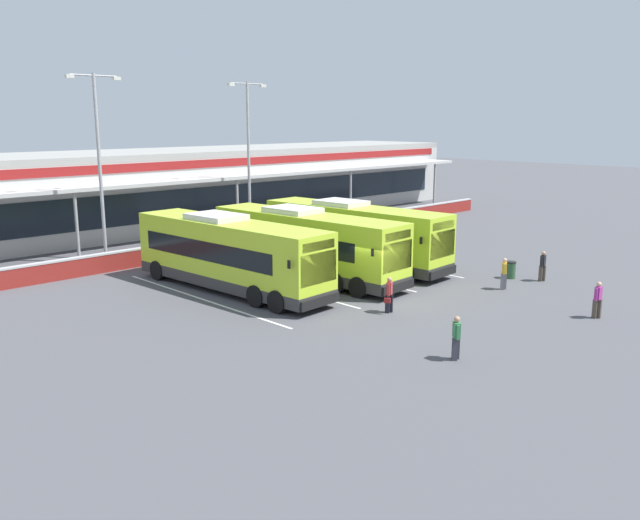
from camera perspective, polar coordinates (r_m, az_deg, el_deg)
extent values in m
plane|color=#4C4C51|center=(31.82, 5.39, -3.30)|extent=(200.00, 200.00, 0.00)
cube|color=#B7B7B2|center=(52.57, -17.77, 5.34)|extent=(70.00, 10.00, 5.50)
cube|color=#19232D|center=(48.23, -15.01, 4.40)|extent=(66.00, 0.08, 2.20)
cube|color=maroon|center=(47.94, -15.19, 7.77)|extent=(68.00, 0.08, 0.60)
cube|color=beige|center=(46.75, -14.22, 6.56)|extent=(67.00, 3.00, 0.24)
cube|color=gray|center=(52.34, -17.98, 8.60)|extent=(70.00, 10.00, 0.50)
cylinder|color=#999999|center=(43.11, -20.36, 2.91)|extent=(0.20, 0.20, 4.20)
cylinder|color=#999999|center=(49.43, -7.18, 4.66)|extent=(0.20, 0.20, 4.20)
cylinder|color=#999999|center=(57.75, 2.67, 5.81)|extent=(0.20, 0.20, 4.20)
cylinder|color=#999999|center=(67.34, 9.90, 6.54)|extent=(0.20, 0.20, 4.20)
cube|color=maroon|center=(42.24, -9.81, 1.12)|extent=(60.00, 0.36, 1.00)
cube|color=#B2B2B2|center=(42.15, -9.84, 1.85)|extent=(60.00, 0.40, 0.10)
cube|color=#B7DB2D|center=(32.98, -7.82, 0.59)|extent=(3.20, 12.12, 3.19)
cube|color=#333333|center=(33.27, -7.75, -1.62)|extent=(3.22, 12.14, 0.56)
cube|color=black|center=(33.24, -8.27, 1.10)|extent=(3.10, 9.73, 0.96)
cube|color=black|center=(28.73, -0.16, -0.71)|extent=(2.31, 0.23, 1.40)
cube|color=black|center=(28.52, -0.15, 1.25)|extent=(2.05, 0.19, 0.40)
cube|color=silver|center=(33.45, -9.00, 3.73)|extent=(2.20, 2.91, 0.28)
cube|color=black|center=(29.03, 0.00, -3.63)|extent=(2.46, 0.29, 0.44)
cube|color=black|center=(29.95, 1.22, 0.50)|extent=(0.09, 0.12, 0.36)
cube|color=black|center=(27.86, -2.72, -0.39)|extent=(0.09, 0.12, 0.36)
cylinder|color=black|center=(37.53, -10.88, -0.27)|extent=(0.38, 1.06, 1.04)
cylinder|color=black|center=(36.19, -13.90, -0.87)|extent=(0.38, 1.06, 1.04)
cylinder|color=black|center=(31.78, -2.37, -2.31)|extent=(0.38, 1.06, 1.04)
cylinder|color=black|center=(30.18, -5.56, -3.13)|extent=(0.38, 1.06, 1.04)
cylinder|color=black|center=(30.84, -0.52, -2.74)|extent=(0.38, 1.06, 1.04)
cylinder|color=black|center=(29.19, -3.71, -3.63)|extent=(0.38, 1.06, 1.04)
cube|color=#B7DB2D|center=(35.20, -1.20, 1.43)|extent=(3.20, 12.12, 3.19)
cube|color=#333333|center=(35.47, -1.19, -0.65)|extent=(3.22, 12.14, 0.56)
cube|color=black|center=(35.43, -1.67, 1.90)|extent=(3.10, 9.73, 0.96)
cube|color=black|center=(31.45, 6.70, 0.33)|extent=(2.31, 0.23, 1.40)
cube|color=black|center=(31.26, 6.76, 2.12)|extent=(2.05, 0.19, 0.40)
cube|color=silver|center=(35.61, -2.38, 4.38)|extent=(2.20, 2.91, 0.28)
cube|color=black|center=(31.73, 6.79, -2.35)|extent=(2.46, 0.29, 0.44)
cube|color=black|center=(32.75, 7.70, 1.40)|extent=(0.09, 0.12, 0.36)
cube|color=black|center=(30.44, 4.58, 0.65)|extent=(0.09, 0.12, 0.36)
cylinder|color=black|center=(39.50, -4.84, 0.52)|extent=(0.38, 1.06, 1.04)
cylinder|color=black|center=(37.96, -7.48, -0.02)|extent=(0.38, 1.06, 1.04)
cylinder|color=black|center=(34.33, 4.07, -1.24)|extent=(0.38, 1.06, 1.04)
cylinder|color=black|center=(32.53, 1.46, -1.96)|extent=(0.38, 1.06, 1.04)
cylinder|color=black|center=(33.50, 5.95, -1.61)|extent=(0.38, 1.06, 1.04)
cylinder|color=black|center=(31.66, 3.38, -2.37)|extent=(0.38, 1.06, 1.04)
cube|color=#B7DB2D|center=(38.26, 2.96, 2.28)|extent=(3.20, 12.12, 3.19)
cube|color=#333333|center=(38.51, 2.93, 0.36)|extent=(3.22, 12.14, 0.56)
cube|color=black|center=(38.47, 2.50, 2.71)|extent=(3.10, 9.73, 0.96)
cube|color=black|center=(34.83, 10.54, 1.36)|extent=(2.31, 0.23, 1.40)
cube|color=black|center=(34.66, 10.62, 2.98)|extent=(2.05, 0.19, 0.40)
cube|color=silver|center=(38.64, 1.83, 4.99)|extent=(2.20, 2.91, 0.28)
cube|color=black|center=(35.08, 10.60, -1.07)|extent=(2.46, 0.29, 0.44)
cube|color=black|center=(36.18, 11.32, 2.28)|extent=(0.09, 0.12, 0.36)
cube|color=black|center=(33.75, 8.76, 1.68)|extent=(0.09, 0.12, 0.36)
cylinder|color=black|center=(42.38, -0.85, 1.36)|extent=(0.38, 1.06, 1.04)
cylinder|color=black|center=(40.70, -3.15, 0.89)|extent=(0.38, 1.06, 1.04)
cylinder|color=black|center=(37.58, 7.86, -0.15)|extent=(0.38, 1.06, 1.04)
cylinder|color=black|center=(35.68, 5.69, -0.75)|extent=(0.38, 1.06, 1.04)
cylinder|color=black|center=(36.83, 9.66, -0.46)|extent=(0.38, 1.06, 1.04)
cylinder|color=black|center=(34.89, 7.53, -1.09)|extent=(0.38, 1.06, 1.04)
cube|color=silver|center=(32.05, -10.29, -3.32)|extent=(0.14, 13.00, 0.01)
cube|color=silver|center=(34.49, -4.53, -2.06)|extent=(0.14, 13.00, 0.01)
cube|color=silver|center=(37.25, 0.41, -0.96)|extent=(0.14, 13.00, 0.01)
cube|color=silver|center=(40.26, 4.64, 0.00)|extent=(0.14, 13.00, 0.01)
cube|color=black|center=(29.32, 5.87, -3.80)|extent=(0.21, 0.22, 0.84)
cube|color=black|center=(29.45, 6.16, -3.74)|extent=(0.21, 0.22, 0.84)
cube|color=#B23838|center=(29.20, 6.04, -2.45)|extent=(0.40, 0.35, 0.56)
cube|color=#B23838|center=(29.00, 5.95, -2.61)|extent=(0.13, 0.13, 0.54)
cube|color=#B23838|center=(29.41, 6.13, -2.40)|extent=(0.13, 0.13, 0.54)
sphere|color=tan|center=(29.10, 6.06, -1.71)|extent=(0.22, 0.22, 0.22)
cube|color=maroon|center=(29.06, 5.86, -3.52)|extent=(0.24, 0.30, 0.22)
cylinder|color=maroon|center=(29.01, 5.87, -3.18)|extent=(0.02, 0.02, 0.16)
cube|color=slate|center=(34.34, 15.55, -1.82)|extent=(0.22, 0.23, 0.84)
cube|color=slate|center=(34.51, 15.73, -1.77)|extent=(0.22, 0.23, 0.84)
cube|color=gold|center=(34.27, 15.71, -0.66)|extent=(0.40, 0.37, 0.56)
cube|color=gold|center=(34.06, 15.72, -0.78)|extent=(0.13, 0.13, 0.54)
cube|color=gold|center=(34.49, 15.68, -0.63)|extent=(0.13, 0.13, 0.54)
sphere|color=tan|center=(34.19, 15.74, -0.02)|extent=(0.22, 0.22, 0.22)
cube|color=#4C4238|center=(30.79, 22.74, -3.93)|extent=(0.15, 0.18, 0.84)
cube|color=#4C4238|center=(30.89, 23.05, -3.90)|extent=(0.15, 0.18, 0.84)
cube|color=#A32D89|center=(30.66, 23.00, -2.66)|extent=(0.35, 0.23, 0.56)
cube|color=#A32D89|center=(30.47, 22.85, -2.79)|extent=(0.09, 0.10, 0.54)
cube|color=#A32D89|center=(30.87, 23.14, -2.63)|extent=(0.09, 0.10, 0.54)
sphere|color=tan|center=(30.57, 23.06, -1.95)|extent=(0.22, 0.22, 0.22)
cube|color=#4C4238|center=(36.76, 18.60, -1.11)|extent=(0.17, 0.20, 0.84)
cube|color=#4C4238|center=(36.87, 18.85, -1.09)|extent=(0.17, 0.20, 0.84)
cube|color=black|center=(36.67, 18.80, -0.04)|extent=(0.37, 0.28, 0.56)
cube|color=black|center=(36.47, 18.70, -0.14)|extent=(0.11, 0.11, 0.54)
cube|color=black|center=(36.88, 18.89, -0.02)|extent=(0.11, 0.11, 0.54)
sphere|color=tan|center=(36.59, 18.84, 0.56)|extent=(0.22, 0.22, 0.22)
cube|color=#33333D|center=(24.04, 11.61, -7.60)|extent=(0.23, 0.22, 0.84)
cube|color=#33333D|center=(24.21, 11.79, -7.46)|extent=(0.23, 0.22, 0.84)
cube|color=#387F4C|center=(23.90, 11.77, -5.95)|extent=(0.39, 0.40, 0.56)
cube|color=#387F4C|center=(23.71, 11.90, -6.18)|extent=(0.13, 0.13, 0.54)
cube|color=#387F4C|center=(24.11, 11.63, -5.85)|extent=(0.13, 0.13, 0.54)
sphere|color=tan|center=(23.79, 11.81, -5.06)|extent=(0.22, 0.22, 0.22)
cylinder|color=#9E9EA3|center=(40.58, -18.55, 7.35)|extent=(0.20, 0.20, 11.00)
cylinder|color=#9E9EA3|center=(40.55, -19.07, 14.90)|extent=(2.80, 0.10, 0.10)
cube|color=silver|center=(39.95, -20.93, 14.68)|extent=(0.44, 0.28, 0.20)
cube|color=silver|center=(41.18, -17.26, 14.82)|extent=(0.44, 0.28, 0.20)
cylinder|color=#9E9EA3|center=(47.45, -6.20, 8.50)|extent=(0.20, 0.20, 11.00)
cylinder|color=#9E9EA3|center=(47.42, -6.35, 14.97)|extent=(2.80, 0.10, 0.10)
cube|color=silver|center=(46.56, -7.75, 14.86)|extent=(0.44, 0.28, 0.20)
cube|color=silver|center=(48.30, -5.01, 14.82)|extent=(0.44, 0.28, 0.20)
cylinder|color=#2D5133|center=(36.95, 16.22, -0.89)|extent=(0.52, 0.52, 0.85)
cylinder|color=black|center=(36.85, 16.26, -0.18)|extent=(0.54, 0.54, 0.08)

